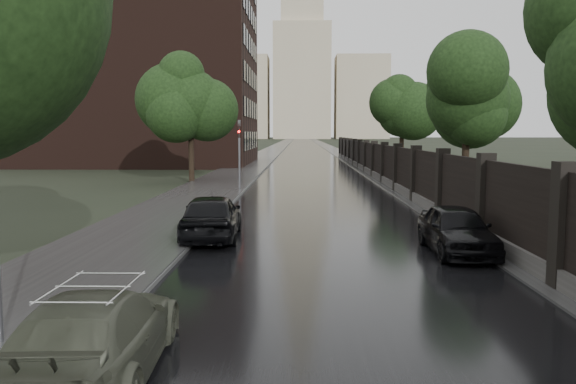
% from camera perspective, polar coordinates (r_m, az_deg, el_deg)
% --- Properties ---
extents(road, '(8.00, 420.00, 0.02)m').
position_cam_1_polar(road, '(196.63, 1.50, 5.09)').
color(road, black).
rests_on(road, ground).
extents(sidewalk_left, '(4.00, 420.00, 0.16)m').
position_cam_1_polar(sidewalk_left, '(196.69, -0.25, 5.11)').
color(sidewalk_left, '#2D2D2D').
rests_on(sidewalk_left, ground).
extents(verge_right, '(3.00, 420.00, 0.08)m').
position_cam_1_polar(verge_right, '(196.73, 3.11, 5.09)').
color(verge_right, '#2D2D2D').
rests_on(verge_right, ground).
extents(fence_right, '(0.45, 75.72, 2.70)m').
position_cam_1_polar(fence_right, '(39.06, 9.30, 2.62)').
color(fence_right, '#383533').
rests_on(fence_right, ground).
extents(tree_left_far, '(4.25, 4.25, 7.39)m').
position_cam_1_polar(tree_left_far, '(37.33, -9.89, 8.95)').
color(tree_left_far, black).
rests_on(tree_left_far, ground).
extents(tree_right_b, '(4.08, 4.08, 7.01)m').
position_cam_1_polar(tree_right_b, '(29.84, 17.76, 8.95)').
color(tree_right_b, black).
rests_on(tree_right_b, ground).
extents(tree_right_c, '(4.08, 4.08, 7.01)m').
position_cam_1_polar(tree_right_c, '(47.37, 11.53, 7.93)').
color(tree_right_c, black).
rests_on(tree_right_c, ground).
extents(traffic_light, '(0.16, 0.32, 4.00)m').
position_cam_1_polar(traffic_light, '(31.79, -4.96, 4.41)').
color(traffic_light, '#59595E').
rests_on(traffic_light, ground).
extents(brick_building, '(24.00, 18.00, 20.00)m').
position_cam_1_polar(brick_building, '(61.42, -15.31, 12.11)').
color(brick_building, black).
rests_on(brick_building, ground).
extents(stalinist_tower, '(92.00, 30.00, 159.00)m').
position_cam_1_polar(stalinist_tower, '(308.60, 1.43, 12.57)').
color(stalinist_tower, tan).
rests_on(stalinist_tower, ground).
extents(volga_sedan, '(1.92, 4.29, 1.22)m').
position_cam_1_polar(volga_sedan, '(8.11, -19.02, -13.57)').
color(volga_sedan, '#474A3B').
rests_on(volga_sedan, ground).
extents(hatchback_left, '(1.92, 4.32, 1.45)m').
position_cam_1_polar(hatchback_left, '(17.48, -7.75, -2.45)').
color(hatchback_left, black).
rests_on(hatchback_left, ground).
extents(car_right_near, '(1.59, 3.90, 1.33)m').
position_cam_1_polar(car_right_near, '(16.00, 16.75, -3.66)').
color(car_right_near, black).
rests_on(car_right_near, ground).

